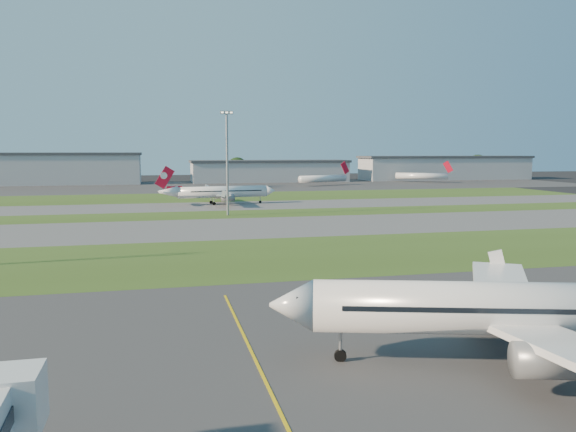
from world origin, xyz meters
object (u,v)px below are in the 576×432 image
object	(u,v)px
mini_jet_near	(323,178)
light_mast_centre	(227,156)
mini_jet_far	(422,176)
airliner_parked	(529,310)
airliner_taxiing	(222,192)

from	to	relation	value
mini_jet_near	light_mast_centre	xyz separation A→B (m)	(-58.01, -110.23, 11.53)
light_mast_centre	mini_jet_far	bearing A→B (deg)	47.34
mini_jet_near	airliner_parked	bearing A→B (deg)	-123.05
airliner_taxiing	airliner_parked	bearing A→B (deg)	88.54
mini_jet_near	light_mast_centre	world-z (taller)	light_mast_centre
airliner_parked	light_mast_centre	bearing A→B (deg)	111.72
airliner_parked	mini_jet_near	bearing A→B (deg)	93.61
airliner_taxiing	mini_jet_near	distance (m)	98.24
light_mast_centre	airliner_parked	bearing A→B (deg)	-84.62
airliner_parked	airliner_taxiing	bearing A→B (deg)	109.74
airliner_taxiing	light_mast_centre	bearing A→B (deg)	81.60
airliner_parked	mini_jet_near	xyz separation A→B (m)	(48.25, 213.74, -0.99)
airliner_parked	mini_jet_far	world-z (taller)	airliner_parked
airliner_parked	airliner_taxiing	world-z (taller)	airliner_parked
airliner_taxiing	light_mast_centre	size ratio (longest dim) A/B	1.30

